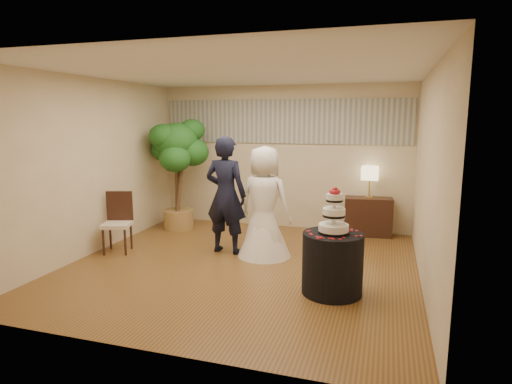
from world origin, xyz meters
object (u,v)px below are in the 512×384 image
(table_lamp, at_px, (370,182))
(side_chair, at_px, (117,223))
(bride, at_px, (264,202))
(cake_table, at_px, (332,263))
(groom, at_px, (226,195))
(console, at_px, (368,217))
(wedding_cake, at_px, (334,210))
(ficus_tree, at_px, (177,174))

(table_lamp, xyz_separation_m, side_chair, (-3.85, -2.26, -0.52))
(bride, height_order, cake_table, bride)
(groom, bearing_deg, console, -136.86)
(bride, bearing_deg, cake_table, 147.04)
(console, bearing_deg, side_chair, -155.27)
(bride, xyz_separation_m, side_chair, (-2.34, -0.52, -0.38))
(wedding_cake, bearing_deg, bride, 136.01)
(groom, xyz_separation_m, side_chair, (-1.69, -0.52, -0.46))
(console, bearing_deg, groom, -146.87)
(console, xyz_separation_m, side_chair, (-3.85, -2.26, 0.13))
(cake_table, height_order, wedding_cake, wedding_cake)
(groom, distance_m, wedding_cake, 2.20)
(wedding_cake, relative_size, ficus_tree, 0.26)
(console, xyz_separation_m, ficus_tree, (-3.61, -0.59, 0.74))
(bride, relative_size, side_chair, 1.79)
(bride, height_order, ficus_tree, ficus_tree)
(bride, distance_m, wedding_cake, 1.70)
(bride, bearing_deg, table_lamp, -120.13)
(groom, xyz_separation_m, ficus_tree, (-1.45, 1.14, 0.15))
(ficus_tree, relative_size, side_chair, 2.25)
(console, height_order, side_chair, side_chair)
(groom, distance_m, bride, 0.65)
(wedding_cake, height_order, console, wedding_cake)
(wedding_cake, distance_m, table_lamp, 2.92)
(side_chair, bearing_deg, wedding_cake, -28.14)
(cake_table, relative_size, table_lamp, 1.33)
(table_lamp, height_order, side_chair, table_lamp)
(wedding_cake, bearing_deg, table_lamp, 84.18)
(cake_table, xyz_separation_m, table_lamp, (0.30, 2.91, 0.62))
(cake_table, bearing_deg, groom, 147.74)
(groom, xyz_separation_m, cake_table, (1.86, -1.17, -0.56))
(groom, xyz_separation_m, table_lamp, (2.16, 1.73, 0.06))
(bride, height_order, table_lamp, bride)
(console, bearing_deg, wedding_cake, -101.44)
(groom, bearing_deg, cake_table, 152.13)
(ficus_tree, bearing_deg, console, 9.31)
(cake_table, distance_m, ficus_tree, 4.10)
(wedding_cake, relative_size, side_chair, 0.59)
(console, xyz_separation_m, table_lamp, (0.00, 0.00, 0.65))
(cake_table, height_order, side_chair, side_chair)
(bride, xyz_separation_m, cake_table, (1.22, -1.17, -0.49))
(table_lamp, bearing_deg, cake_table, -95.82)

